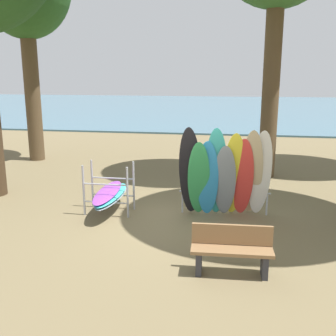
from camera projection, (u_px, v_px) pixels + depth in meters
name	position (u px, v px, depth m)	size (l,w,h in m)	color
ground_plane	(184.00, 222.00, 9.36)	(80.00, 80.00, 0.00)	brown
lake_water	(224.00, 107.00, 39.52)	(80.00, 36.00, 0.10)	#477084
leaning_board_pile	(225.00, 176.00, 9.39)	(2.22, 1.11, 2.26)	black
board_storage_rack	(110.00, 194.00, 9.94)	(1.15, 2.13, 1.25)	#9EA0A5
park_bench	(232.00, 249.00, 6.89)	(1.42, 0.47, 0.85)	#2D2D33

